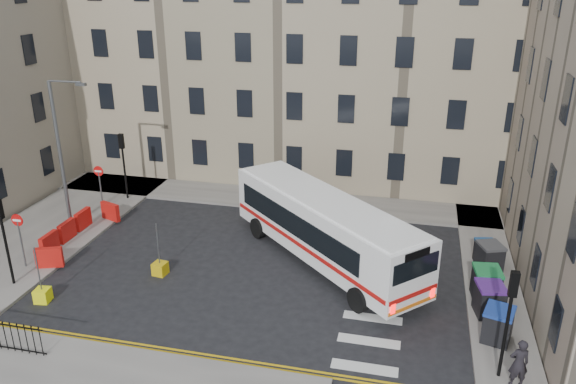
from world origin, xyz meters
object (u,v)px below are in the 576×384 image
at_px(wheelie_bin_d, 489,257).
at_px(bollard_yellow, 43,295).
at_px(bollard_chevron, 160,269).
at_px(streetlamp, 60,154).
at_px(bus, 324,226).
at_px(wheelie_bin_e, 485,253).
at_px(wheelie_bin_b, 489,299).
at_px(wheelie_bin_a, 498,324).
at_px(wheelie_bin_c, 486,284).
at_px(pedestrian, 519,363).

distance_m(wheelie_bin_d, bollard_yellow, 20.15).
bearing_deg(bollard_chevron, streetlamp, 153.31).
xyz_separation_m(bus, bollard_yellow, (-11.11, -6.30, -1.60)).
relative_size(bus, wheelie_bin_e, 9.02).
distance_m(bus, wheelie_bin_b, 8.08).
distance_m(streetlamp, bollard_chevron, 8.79).
xyz_separation_m(wheelie_bin_a, bollard_yellow, (-18.65, -1.45, -0.51)).
bearing_deg(wheelie_bin_d, bus, 164.97).
xyz_separation_m(wheelie_bin_e, bollard_yellow, (-18.71, -7.62, -0.42)).
relative_size(bus, wheelie_bin_c, 7.60).
bearing_deg(bus, wheelie_bin_a, -78.94).
relative_size(wheelie_bin_a, wheelie_bin_d, 0.98).
distance_m(streetlamp, wheelie_bin_a, 22.65).
height_order(bus, bollard_chevron, bus).
relative_size(streetlamp, wheelie_bin_c, 5.84).
relative_size(streetlamp, bus, 0.77).
xyz_separation_m(bus, wheelie_bin_b, (7.38, -3.11, -1.07)).
relative_size(wheelie_bin_a, pedestrian, 0.78).
relative_size(wheelie_bin_c, pedestrian, 0.76).
bearing_deg(wheelie_bin_c, bus, 158.57).
bearing_deg(bollard_yellow, wheelie_bin_a, 4.45).
bearing_deg(wheelie_bin_e, bollard_chevron, -174.37).
distance_m(wheelie_bin_d, pedestrian, 8.20).
bearing_deg(pedestrian, bollard_chevron, -27.72).
distance_m(wheelie_bin_e, pedestrian, 8.74).
relative_size(wheelie_bin_d, pedestrian, 0.80).
relative_size(wheelie_bin_d, bollard_yellow, 2.43).
bearing_deg(wheelie_bin_d, streetlamp, 159.90).
relative_size(wheelie_bin_c, bollard_chevron, 2.32).
bearing_deg(bollard_chevron, wheelie_bin_d, 14.18).
xyz_separation_m(wheelie_bin_c, wheelie_bin_e, (0.24, 3.22, -0.13)).
xyz_separation_m(pedestrian, bollard_chevron, (-15.11, 4.41, -0.77)).
bearing_deg(wheelie_bin_d, wheelie_bin_b, -116.22).
distance_m(wheelie_bin_b, bollard_chevron, 14.60).
relative_size(streetlamp, wheelie_bin_d, 5.57).
distance_m(pedestrian, bollard_chevron, 15.76).
bearing_deg(streetlamp, wheelie_bin_e, 2.14).
relative_size(wheelie_bin_a, bollard_chevron, 2.39).
distance_m(wheelie_bin_a, pedestrian, 2.60).
height_order(wheelie_bin_e, bollard_chevron, wheelie_bin_e).
distance_m(wheelie_bin_b, wheelie_bin_d, 3.91).
height_order(wheelie_bin_e, pedestrian, pedestrian).
height_order(bus, wheelie_bin_e, bus).
xyz_separation_m(bus, wheelie_bin_d, (7.75, 0.79, -1.09)).
bearing_deg(wheelie_bin_b, wheelie_bin_e, 76.19).
relative_size(bus, bollard_chevron, 17.63).
bearing_deg(bus, wheelie_bin_c, -60.65).
xyz_separation_m(pedestrian, bollard_yellow, (-19.01, 1.11, -0.77)).
distance_m(streetlamp, wheelie_bin_e, 22.10).
bearing_deg(bollard_yellow, wheelie_bin_c, 13.40).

